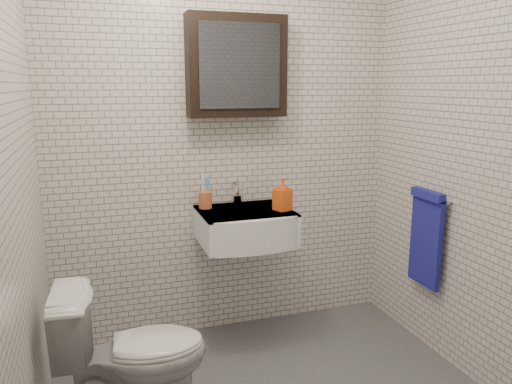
# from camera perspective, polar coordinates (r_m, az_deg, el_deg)

# --- Properties ---
(room_shell) EXTENTS (2.22, 2.02, 2.51)m
(room_shell) POSITION_cam_1_polar(r_m,az_deg,el_deg) (2.18, 3.47, 8.84)
(room_shell) COLOR silver
(room_shell) RESTS_ON ground
(washbasin) EXTENTS (0.55, 0.50, 0.20)m
(washbasin) POSITION_cam_1_polar(r_m,az_deg,el_deg) (3.00, -1.04, -3.99)
(washbasin) COLOR white
(washbasin) RESTS_ON room_shell
(faucet) EXTENTS (0.06, 0.20, 0.15)m
(faucet) POSITION_cam_1_polar(r_m,az_deg,el_deg) (3.15, -2.12, -0.22)
(faucet) COLOR silver
(faucet) RESTS_ON washbasin
(mirror_cabinet) EXTENTS (0.60, 0.15, 0.60)m
(mirror_cabinet) POSITION_cam_1_polar(r_m,az_deg,el_deg) (3.07, -2.22, 14.16)
(mirror_cabinet) COLOR black
(mirror_cabinet) RESTS_ON room_shell
(towel_rail) EXTENTS (0.09, 0.30, 0.58)m
(towel_rail) POSITION_cam_1_polar(r_m,az_deg,el_deg) (3.13, 18.87, -4.59)
(towel_rail) COLOR silver
(towel_rail) RESTS_ON room_shell
(toothbrush_cup) EXTENTS (0.10, 0.10, 0.22)m
(toothbrush_cup) POSITION_cam_1_polar(r_m,az_deg,el_deg) (3.07, -5.83, -0.81)
(toothbrush_cup) COLOR #C35830
(toothbrush_cup) RESTS_ON washbasin
(soap_bottle) EXTENTS (0.12, 0.12, 0.20)m
(soap_bottle) POSITION_cam_1_polar(r_m,az_deg,el_deg) (3.00, 3.06, -0.25)
(soap_bottle) COLOR orange
(soap_bottle) RESTS_ON washbasin
(toilet) EXTENTS (0.71, 0.44, 0.70)m
(toilet) POSITION_cam_1_polar(r_m,az_deg,el_deg) (2.54, -13.87, -17.50)
(toilet) COLOR silver
(toilet) RESTS_ON ground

